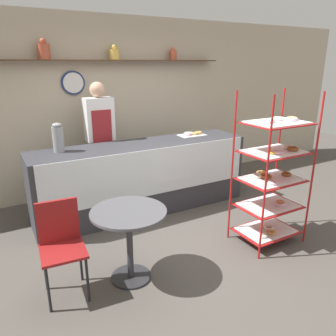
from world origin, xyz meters
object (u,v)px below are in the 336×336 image
Objects in this scene: cafe_table at (129,228)px; coffee_carafe at (58,138)px; pastry_rack at (272,177)px; cafe_chair at (61,239)px; donut_tray_counter at (192,134)px; person_worker at (100,139)px.

cafe_table is 1.64m from coffee_carafe.
pastry_rack reaches higher than cafe_chair.
donut_tray_counter is (2.26, 1.36, 0.46)m from cafe_chair.
donut_tray_counter is at bearing 91.03° from pastry_rack.
pastry_rack reaches higher than donut_tray_counter.
cafe_table is 2.28m from donut_tray_counter.
person_worker is 2.45× the size of cafe_table.
person_worker is at bearing 31.73° from coffee_carafe.
pastry_rack reaches higher than coffee_carafe.
person_worker is 4.50× the size of donut_tray_counter.
pastry_rack is 4.42× the size of donut_tray_counter.
person_worker is 2.05× the size of cafe_chair.
person_worker is 0.79m from coffee_carafe.
person_worker is 2.07m from cafe_chair.
cafe_chair is (-0.60, 0.13, -0.01)m from cafe_table.
coffee_carafe is at bearing -148.27° from person_worker.
person_worker reaches higher than cafe_chair.
pastry_rack is 2.42m from person_worker.
donut_tray_counter reaches higher than cafe_table.
coffee_carafe is (-1.97, 1.61, 0.35)m from pastry_rack.
cafe_chair is at bearing 167.36° from cafe_table.
cafe_table is 1.83× the size of donut_tray_counter.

